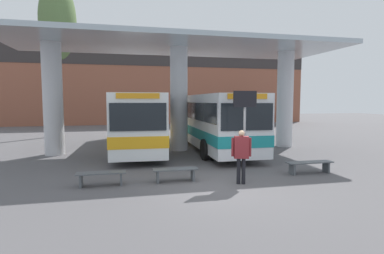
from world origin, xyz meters
The scene contains 12 objects.
ground_plane centered at (0.00, 0.00, 0.00)m, with size 100.00×100.00×0.00m, color #565456.
townhouse_backdrop centered at (0.00, 26.99, 5.31)m, with size 40.00×0.58×9.11m.
station_canopy centered at (0.00, 7.39, 4.77)m, with size 18.14×6.43×6.00m.
transit_bus_left_bay centered at (-2.26, 8.83, 1.75)m, with size 3.01×11.80×3.13m.
transit_bus_center_bay centered at (1.95, 7.71, 1.74)m, with size 2.80×11.17×3.12m.
waiting_bench_near_pillar centered at (3.90, 0.83, 0.35)m, with size 1.84×0.44×0.46m.
waiting_bench_mid_platform centered at (-1.33, 0.83, 0.34)m, with size 1.55×0.44×0.46m.
waiting_bench_far_platform centered at (-3.79, 0.83, 0.34)m, with size 1.58×0.44×0.46m.
info_sign_platform centered at (1.33, 1.12, 2.24)m, with size 0.90×0.09×3.16m.
pedestrian_waiting centered at (0.78, 0.05, 1.11)m, with size 0.67×0.37×1.81m.
poplar_tree_behind_left centered at (-7.92, 16.31, 8.91)m, with size 2.76×2.76×12.07m.
parked_car_street centered at (11.40, 22.55, 0.98)m, with size 4.46×2.10×2.01m.
Camera 1 is at (-3.01, -9.22, 2.78)m, focal length 28.00 mm.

